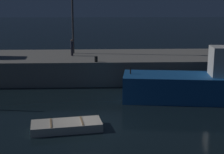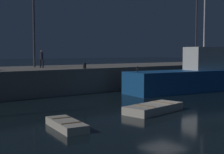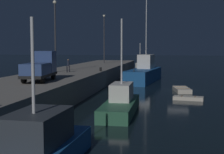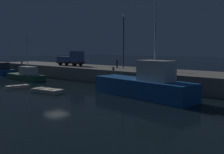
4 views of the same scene
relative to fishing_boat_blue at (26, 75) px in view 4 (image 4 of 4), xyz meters
The scene contains 11 objects.
ground_plane 15.66m from the fishing_boat_blue, 17.57° to the right, with size 320.00×320.00×0.00m, color black.
pier_quay 17.31m from the fishing_boat_blue, 30.52° to the left, with size 67.83×8.37×2.15m.
fishing_boat_blue is the anchor object (origin of this frame).
fishing_boat_white 23.90m from the fishing_boat_blue, ahead, with size 12.76×4.83×13.57m.
rowboat_white_mid 9.34m from the fishing_boat_blue, 36.82° to the right, with size 1.47×3.03×0.41m.
dinghy_red_small 14.59m from the fishing_boat_blue, 20.48° to the right, with size 4.16×2.23×0.51m.
lamp_post_west 17.67m from the fishing_boat_blue, 37.82° to the left, with size 0.44×0.44×8.66m.
utility_truck 8.61m from the fishing_boat_blue, 71.49° to the left, with size 5.82×2.53×2.70m.
dockworker 15.70m from the fishing_boat_blue, 33.20° to the left, with size 0.38×0.40×1.58m.
bollard_west 16.19m from the fishing_boat_blue, 18.02° to the left, with size 0.28×0.28×0.48m, color black.
bollard_central 11.83m from the fishing_boat_blue, 154.26° to the left, with size 0.28×0.28×0.51m, color black.
Camera 4 is at (24.46, -17.65, 5.15)m, focal length 40.76 mm.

